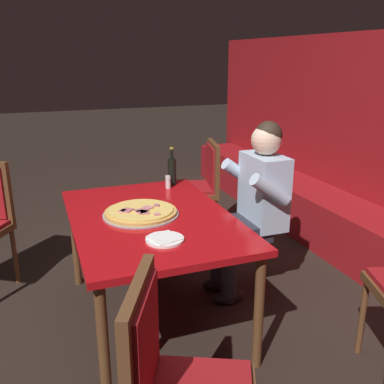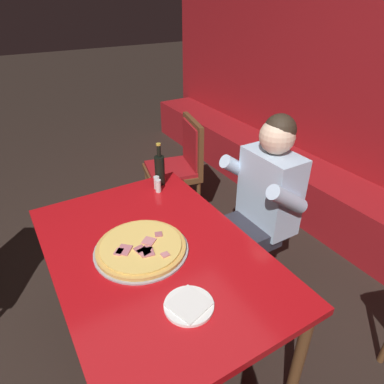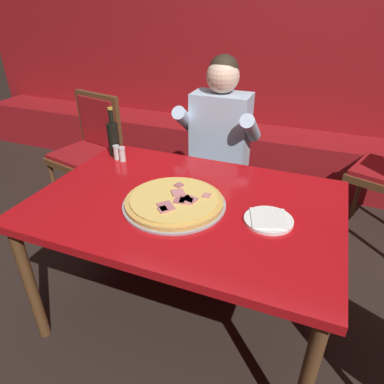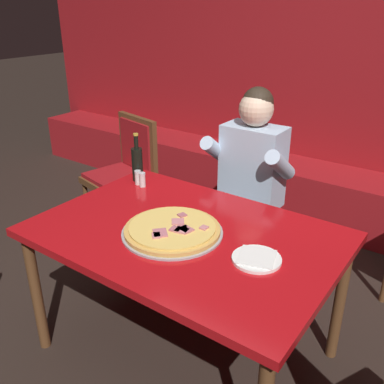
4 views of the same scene
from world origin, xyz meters
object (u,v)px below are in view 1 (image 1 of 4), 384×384
object	(u,v)px
plate_white_paper	(165,239)
shaker_black_pepper	(168,183)
dining_chair_near_right	(200,183)
pizza	(141,212)
beer_bottle	(172,171)
shaker_oregano	(168,182)
diner_seated_blue_shirt	(253,202)
main_dining_table	(151,226)

from	to	relation	value
plate_white_paper	shaker_black_pepper	size ratio (longest dim) A/B	2.44
plate_white_paper	dining_chair_near_right	distance (m)	1.75
pizza	shaker_black_pepper	size ratio (longest dim) A/B	5.53
pizza	beer_bottle	bearing A→B (deg)	145.58
pizza	plate_white_paper	bearing A→B (deg)	3.51
pizza	beer_bottle	world-z (taller)	beer_bottle
plate_white_paper	shaker_black_pepper	bearing A→B (deg)	161.44
pizza	shaker_oregano	world-z (taller)	shaker_oregano
plate_white_paper	shaker_oregano	size ratio (longest dim) A/B	2.44
pizza	shaker_oregano	distance (m)	0.63
diner_seated_blue_shirt	plate_white_paper	bearing A→B (deg)	-58.21
pizza	shaker_black_pepper	xyz separation A→B (m)	(-0.48, 0.33, 0.02)
pizza	dining_chair_near_right	bearing A→B (deg)	143.08
plate_white_paper	diner_seated_blue_shirt	distance (m)	0.94
plate_white_paper	dining_chair_near_right	size ratio (longest dim) A/B	0.22
plate_white_paper	beer_bottle	size ratio (longest dim) A/B	0.72
shaker_oregano	dining_chair_near_right	xyz separation A→B (m)	(-0.59, 0.50, -0.23)
shaker_black_pepper	pizza	bearing A→B (deg)	-34.59
shaker_oregano	dining_chair_near_right	world-z (taller)	dining_chair_near_right
main_dining_table	shaker_black_pepper	distance (m)	0.59
pizza	dining_chair_near_right	size ratio (longest dim) A/B	0.51
beer_bottle	dining_chair_near_right	distance (m)	0.77
beer_bottle	diner_seated_blue_shirt	world-z (taller)	diner_seated_blue_shirt
shaker_black_pepper	diner_seated_blue_shirt	size ratio (longest dim) A/B	0.07
plate_white_paper	shaker_oregano	distance (m)	1.00
shaker_black_pepper	beer_bottle	bearing A→B (deg)	146.51
shaker_black_pepper	diner_seated_blue_shirt	world-z (taller)	diner_seated_blue_shirt
plate_white_paper	beer_bottle	distance (m)	1.07
pizza	diner_seated_blue_shirt	xyz separation A→B (m)	(-0.07, 0.83, -0.05)
dining_chair_near_right	shaker_black_pepper	bearing A→B (deg)	-38.60
shaker_black_pepper	diner_seated_blue_shirt	bearing A→B (deg)	50.40
shaker_black_pepper	dining_chair_near_right	size ratio (longest dim) A/B	0.09
pizza	diner_seated_blue_shirt	distance (m)	0.83
diner_seated_blue_shirt	dining_chair_near_right	distance (m)	1.06
diner_seated_blue_shirt	shaker_oregano	bearing A→B (deg)	-133.05
main_dining_table	shaker_oregano	size ratio (longest dim) A/B	16.54
shaker_oregano	diner_seated_blue_shirt	size ratio (longest dim) A/B	0.07
diner_seated_blue_shirt	main_dining_table	bearing A→B (deg)	-82.36
plate_white_paper	shaker_oregano	xyz separation A→B (m)	(-0.95, 0.31, 0.03)
pizza	shaker_oregano	size ratio (longest dim) A/B	5.53
dining_chair_near_right	main_dining_table	bearing A→B (deg)	-34.27
pizza	dining_chair_near_right	distance (m)	1.41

